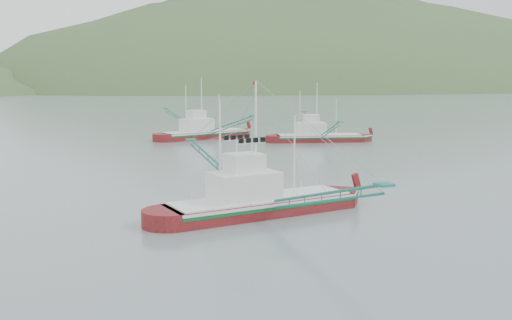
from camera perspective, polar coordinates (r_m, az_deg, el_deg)
name	(u,v)px	position (r m, az deg, el deg)	size (l,w,h in m)	color
ground	(290,218)	(38.82, 3.38, -5.84)	(1200.00, 1200.00, 0.00)	slate
main_boat	(259,192)	(39.60, 0.30, -3.21)	(13.93, 24.50, 9.96)	#600E10
bg_boat_right	(318,130)	(85.83, 6.27, 3.00)	(13.27, 22.74, 9.40)	#600E10
bg_boat_far	(204,126)	(90.47, -5.25, 3.37)	(14.59, 25.05, 10.34)	#600E10
headland_right	(323,89)	(530.14, 6.69, 7.06)	(684.00, 432.00, 306.00)	#3D572D
ridge_distant	(72,88)	(595.82, -17.95, 6.84)	(960.00, 400.00, 240.00)	slate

